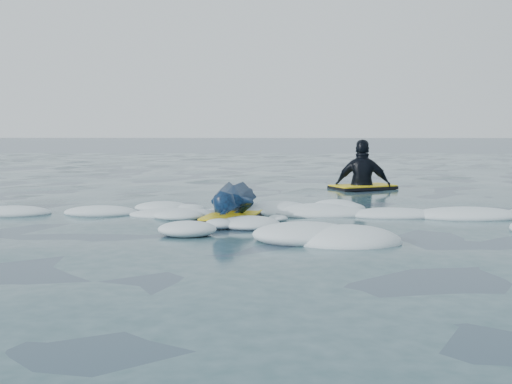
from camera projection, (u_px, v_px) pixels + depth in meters
ground at (146, 237)px, 6.87m from camera, size 120.00×120.00×0.00m
foam_band at (163, 222)px, 7.90m from camera, size 12.00×3.10×0.30m
prone_woman_unit at (233, 201)px, 8.25m from camera, size 0.81×1.69×0.43m
waiting_rider_unit at (363, 187)px, 12.00m from camera, size 1.36×1.10×1.79m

